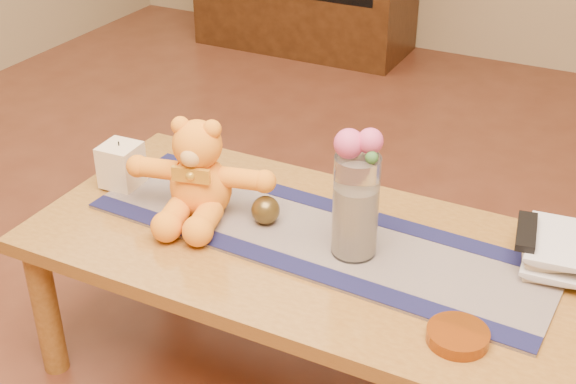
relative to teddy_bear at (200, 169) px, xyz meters
The scene contains 25 objects.
floor 0.66m from the teddy_bear, ahead, with size 5.50×5.50×0.00m, color #4F2516.
coffee_table_top 0.34m from the teddy_bear, ahead, with size 1.40×0.70×0.04m, color brown.
table_leg_fl 0.58m from the teddy_bear, 139.44° to the right, with size 0.07×0.07×0.41m, color brown.
table_leg_bl 0.59m from the teddy_bear, 138.83° to the left, with size 0.07×0.07×0.41m, color brown.
table_leg_br 1.06m from the teddy_bear, 17.24° to the left, with size 0.07×0.07×0.41m, color brown.
persian_runner 0.35m from the teddy_bear, ahead, with size 1.20×0.35×0.01m, color #1D1742.
runner_border_near 0.36m from the teddy_bear, 20.07° to the right, with size 1.20×0.06×0.00m, color #14153D.
runner_border_far 0.39m from the teddy_bear, 28.36° to the left, with size 1.20×0.06×0.00m, color #14153D.
teddy_bear is the anchor object (origin of this frame).
pillar_candle 0.29m from the teddy_bear, behind, with size 0.10×0.10×0.12m, color #F7E3B6.
candle_wick 0.28m from the teddy_bear, behind, with size 0.00×0.00×0.01m, color black.
glass_vase 0.43m from the teddy_bear, ahead, with size 0.11×0.11×0.26m, color silver.
potpourri_fill 0.44m from the teddy_bear, ahead, with size 0.09×0.09×0.18m, color beige.
rose_left 0.45m from the teddy_bear, ahead, with size 0.07×0.07×0.07m, color #D44A7C.
rose_right 0.49m from the teddy_bear, ahead, with size 0.06×0.06×0.06m, color #D44A7C.
blue_flower_back 0.47m from the teddy_bear, ahead, with size 0.04×0.04×0.04m, color #464899.
blue_flower_side 0.43m from the teddy_bear, ahead, with size 0.04×0.04×0.04m, color #464899.
leaf_sprig 0.50m from the teddy_bear, ahead, with size 0.03×0.03×0.03m, color #33662D.
bronze_ball 0.20m from the teddy_bear, ahead, with size 0.07×0.07×0.07m, color #53421B.
book_bottom 0.83m from the teddy_bear, 12.02° to the left, with size 0.17×0.22×0.02m, color beige.
book_lower 0.84m from the teddy_bear, 11.72° to the left, with size 0.16×0.22×0.02m, color beige.
book_upper 0.82m from the teddy_bear, 12.25° to the left, with size 0.17×0.22×0.02m, color beige.
book_top 0.83m from the teddy_bear, 11.87° to the left, with size 0.16×0.22×0.02m, color beige.
tv_remote 0.83m from the teddy_bear, 11.32° to the left, with size 0.04×0.16×0.02m, color black.
amber_dish 0.79m from the teddy_bear, 14.40° to the right, with size 0.13×0.13×0.03m, color #BF5914.
Camera 1 is at (0.69, -1.46, 1.53)m, focal length 48.02 mm.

